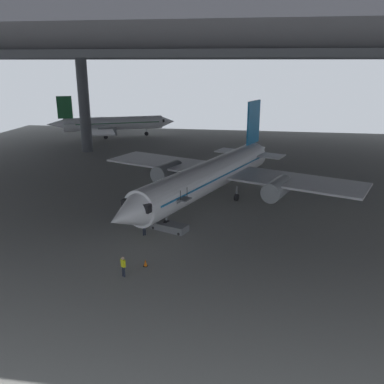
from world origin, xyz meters
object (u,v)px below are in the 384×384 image
at_px(airplane_distant, 111,124).
at_px(boarding_stairs, 170,223).
at_px(crew_worker_by_stairs, 144,227).
at_px(traffic_cone_orange, 145,263).
at_px(airplane_main, 212,175).
at_px(crew_worker_near_nose, 123,265).

bearing_deg(airplane_distant, boarding_stairs, -64.62).
bearing_deg(boarding_stairs, crew_worker_by_stairs, -143.00).
xyz_separation_m(crew_worker_by_stairs, traffic_cone_orange, (1.80, -6.20, -0.60)).
bearing_deg(traffic_cone_orange, crew_worker_by_stairs, 106.17).
height_order(airplane_main, airplane_distant, airplane_main).
relative_size(crew_worker_near_nose, airplane_distant, 0.06).
bearing_deg(crew_worker_near_nose, crew_worker_by_stairs, 93.93).
distance_m(boarding_stairs, airplane_distant, 55.73).
relative_size(airplane_distant, traffic_cone_orange, 44.46).
xyz_separation_m(crew_worker_near_nose, traffic_cone_orange, (1.24, 1.95, -0.68)).
bearing_deg(airplane_main, crew_worker_near_nose, -104.02).
height_order(crew_worker_by_stairs, traffic_cone_orange, crew_worker_by_stairs).
xyz_separation_m(airplane_main, crew_worker_near_nose, (-4.76, -19.08, -2.40)).
height_order(crew_worker_near_nose, crew_worker_by_stairs, crew_worker_near_nose).
bearing_deg(traffic_cone_orange, crew_worker_near_nose, -122.41).
height_order(boarding_stairs, crew_worker_near_nose, boarding_stairs).
relative_size(boarding_stairs, crew_worker_by_stairs, 2.90).
distance_m(crew_worker_by_stairs, traffic_cone_orange, 6.48).
distance_m(airplane_main, airplane_distant, 49.12).
bearing_deg(crew_worker_near_nose, traffic_cone_orange, 57.59).
xyz_separation_m(airplane_main, airplane_distant, (-26.97, 41.05, -0.35)).
bearing_deg(traffic_cone_orange, airplane_main, 78.36).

